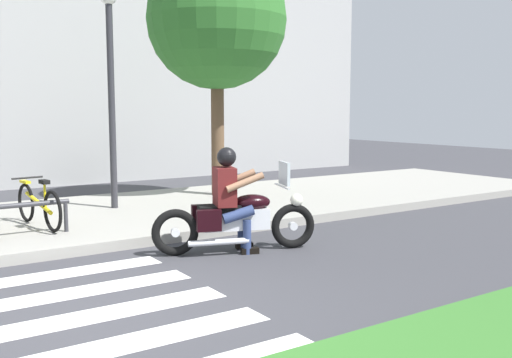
# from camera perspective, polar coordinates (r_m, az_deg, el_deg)

# --- Properties ---
(ground_plane) EXTENTS (48.00, 48.00, 0.00)m
(ground_plane) POSITION_cam_1_polar(r_m,az_deg,el_deg) (5.87, -15.13, -12.72)
(ground_plane) COLOR #38383D
(sidewalk) EXTENTS (24.00, 4.40, 0.15)m
(sidewalk) POSITION_cam_1_polar(r_m,az_deg,el_deg) (10.09, -23.31, -4.36)
(sidewalk) COLOR gray
(sidewalk) RESTS_ON ground
(crosswalk_stripe_1) EXTENTS (2.80, 0.40, 0.01)m
(crosswalk_stripe_1) POSITION_cam_1_polar(r_m,az_deg,el_deg) (5.13, -13.36, -15.56)
(crosswalk_stripe_1) COLOR white
(crosswalk_stripe_1) RESTS_ON ground
(crosswalk_stripe_2) EXTENTS (2.80, 0.40, 0.01)m
(crosswalk_stripe_2) POSITION_cam_1_polar(r_m,az_deg,el_deg) (5.84, -16.15, -12.82)
(crosswalk_stripe_2) COLOR white
(crosswalk_stripe_2) RESTS_ON ground
(crosswalk_stripe_3) EXTENTS (2.80, 0.40, 0.01)m
(crosswalk_stripe_3) POSITION_cam_1_polar(r_m,az_deg,el_deg) (6.57, -18.29, -10.66)
(crosswalk_stripe_3) COLOR white
(crosswalk_stripe_3) RESTS_ON ground
(crosswalk_stripe_4) EXTENTS (2.80, 0.40, 0.01)m
(crosswalk_stripe_4) POSITION_cam_1_polar(r_m,az_deg,el_deg) (7.32, -19.98, -8.93)
(crosswalk_stripe_4) COLOR white
(crosswalk_stripe_4) RESTS_ON ground
(motorcycle) EXTENTS (2.20, 0.95, 1.22)m
(motorcycle) POSITION_cam_1_polar(r_m,az_deg,el_deg) (7.95, -1.93, -3.91)
(motorcycle) COLOR black
(motorcycle) RESTS_ON ground
(rider) EXTENTS (0.74, 0.67, 1.43)m
(rider) POSITION_cam_1_polar(r_m,az_deg,el_deg) (7.87, -2.50, -1.32)
(rider) COLOR #591919
(rider) RESTS_ON ground
(bicycle_4) EXTENTS (0.48, 1.66, 0.74)m
(bicycle_4) POSITION_cam_1_polar(r_m,az_deg,el_deg) (9.46, -20.48, -2.39)
(bicycle_4) COLOR black
(bicycle_4) RESTS_ON sidewalk
(street_lamp) EXTENTS (0.28, 0.28, 4.03)m
(street_lamp) POSITION_cam_1_polar(r_m,az_deg,el_deg) (10.82, -13.99, 9.42)
(street_lamp) COLOR #2D2D33
(street_lamp) RESTS_ON ground
(tree_near_rack) EXTENTS (2.87, 2.87, 5.20)m
(tree_near_rack) POSITION_cam_1_polar(r_m,az_deg,el_deg) (12.31, -3.86, 15.28)
(tree_near_rack) COLOR brown
(tree_near_rack) RESTS_ON ground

